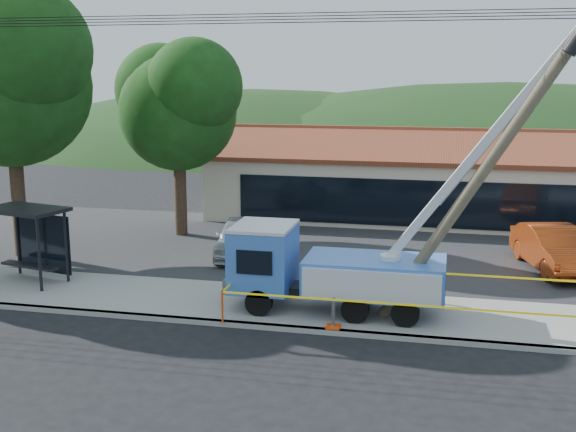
{
  "coord_description": "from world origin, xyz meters",
  "views": [
    {
      "loc": [
        4.93,
        -17.55,
        7.56
      ],
      "look_at": [
        -0.16,
        5.0,
        2.85
      ],
      "focal_mm": 45.0,
      "sensor_mm": 36.0,
      "label": 1
    }
  ],
  "objects_px": {
    "utility_truck": "(332,265)",
    "car_red": "(552,272)",
    "leaning_pole": "(495,155)",
    "bus_shelter": "(31,227)",
    "car_silver": "(241,258)"
  },
  "relations": [
    {
      "from": "leaning_pole",
      "to": "bus_shelter",
      "type": "distance_m",
      "value": 15.9
    },
    {
      "from": "car_red",
      "to": "utility_truck",
      "type": "bearing_deg",
      "value": -152.11
    },
    {
      "from": "car_silver",
      "to": "car_red",
      "type": "xyz_separation_m",
      "value": [
        12.14,
        0.52,
        0.0
      ]
    },
    {
      "from": "utility_truck",
      "to": "leaning_pole",
      "type": "xyz_separation_m",
      "value": [
        4.67,
        -0.17,
        3.57
      ]
    },
    {
      "from": "bus_shelter",
      "to": "car_red",
      "type": "xyz_separation_m",
      "value": [
        18.29,
        5.75,
        -2.12
      ]
    },
    {
      "from": "bus_shelter",
      "to": "car_silver",
      "type": "distance_m",
      "value": 8.35
    },
    {
      "from": "leaning_pole",
      "to": "utility_truck",
      "type": "bearing_deg",
      "value": 177.92
    },
    {
      "from": "leaning_pole",
      "to": "car_silver",
      "type": "height_order",
      "value": "leaning_pole"
    },
    {
      "from": "leaning_pole",
      "to": "car_silver",
      "type": "relative_size",
      "value": 2.05
    },
    {
      "from": "bus_shelter",
      "to": "car_red",
      "type": "distance_m",
      "value": 19.29
    },
    {
      "from": "utility_truck",
      "to": "car_silver",
      "type": "height_order",
      "value": "utility_truck"
    },
    {
      "from": "car_silver",
      "to": "leaning_pole",
      "type": "bearing_deg",
      "value": -43.36
    },
    {
      "from": "car_silver",
      "to": "car_red",
      "type": "height_order",
      "value": "car_red"
    },
    {
      "from": "utility_truck",
      "to": "car_red",
      "type": "distance_m",
      "value": 10.02
    },
    {
      "from": "car_silver",
      "to": "car_red",
      "type": "relative_size",
      "value": 0.9
    }
  ]
}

